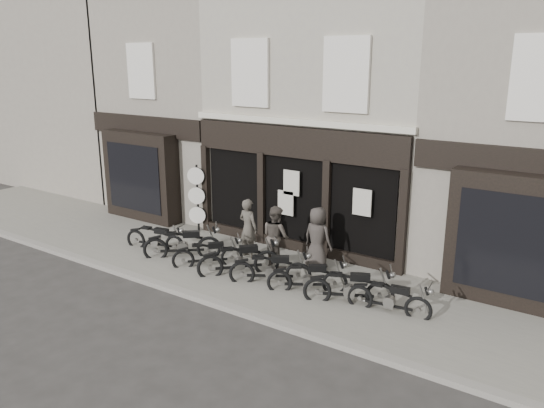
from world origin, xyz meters
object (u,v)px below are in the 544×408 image
Objects in this scene: man_centre at (276,236)px; motorcycle_7 at (390,301)px; motorcycle_6 at (350,291)px; advert_sign_post at (197,201)px; motorcycle_3 at (240,262)px; man_right at (317,238)px; motorcycle_0 at (156,241)px; motorcycle_4 at (271,272)px; motorcycle_2 at (209,257)px; motorcycle_1 at (183,247)px; motorcycle_5 at (308,280)px; man_left at (248,228)px.

motorcycle_7 is at bearing -172.35° from man_centre.
motorcycle_6 is 3.00m from man_centre.
motorcycle_6 is 1.16× the size of man_centre.
advert_sign_post is at bearing 157.81° from motorcycle_7.
motorcycle_3 is 1.06× the size of man_right.
motorcycle_6 is at bearing 175.89° from motorcycle_7.
man_centre is (3.80, 0.98, 0.60)m from motorcycle_0.
motorcycle_4 is 1.11× the size of man_right.
motorcycle_2 is 4.37m from motorcycle_6.
man_centre reaches higher than motorcycle_0.
man_centre reaches higher than motorcycle_4.
man_centre is at bearing -19.89° from motorcycle_1.
motorcycle_6 is 0.84× the size of advert_sign_post.
motorcycle_5 is (4.28, 0.03, -0.05)m from motorcycle_1.
motorcycle_1 is 0.95× the size of motorcycle_7.
motorcycle_4 reaches higher than motorcycle_5.
motorcycle_5 is 1.97m from man_centre.
man_left is 1.08m from man_centre.
motorcycle_2 is at bearing 35.40° from man_right.
motorcycle_0 is at bearing 154.34° from motorcycle_6.
motorcycle_3 is at bearing 150.65° from motorcycle_5.
motorcycle_7 is at bearing -42.38° from motorcycle_2.
motorcycle_6 is at bearing -29.05° from motorcycle_4.
motorcycle_6 is (4.37, 0.12, 0.03)m from motorcycle_2.
motorcycle_4 is 0.97× the size of motorcycle_7.
advert_sign_post reaches higher than motorcycle_7.
man_left is (-4.86, 1.03, 0.62)m from motorcycle_7.
advert_sign_post is at bearing 122.79° from motorcycle_4.
man_centre is 1.17m from man_right.
motorcycle_1 is 1.09× the size of man_right.
motorcycle_7 is (5.37, 0.18, -0.00)m from motorcycle_2.
motorcycle_6 is 2.36m from man_right.
motorcycle_0 is 7.59m from motorcycle_7.
motorcycle_5 is 0.90× the size of motorcycle_6.
advert_sign_post reaches higher than motorcycle_1.
man_centre is (-2.79, 0.96, 0.58)m from motorcycle_6.
motorcycle_2 is 2.14m from motorcycle_4.
motorcycle_0 is at bearing 21.32° from man_right.
motorcycle_3 is (3.31, -0.05, 0.04)m from motorcycle_0.
motorcycle_7 is 1.15× the size of man_centre.
man_left is at bearing 112.47° from motorcycle_4.
motorcycle_5 is at bearing 115.64° from man_right.
motorcycle_4 is 1.10× the size of man_left.
man_left reaches higher than motorcycle_7.
motorcycle_5 is (3.20, 0.14, 0.01)m from motorcycle_2.
motorcycle_0 is 3.01m from man_left.
motorcycle_2 is at bearing 174.40° from motorcycle_7.
motorcycle_2 is at bearing 55.29° from man_centre.
motorcycle_0 is at bearing 140.61° from motorcycle_1.
man_left is 3.07m from advert_sign_post.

